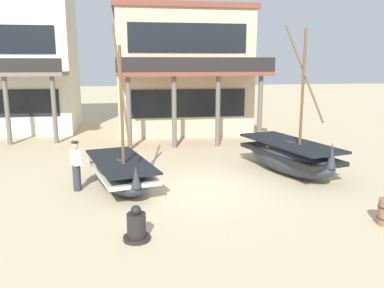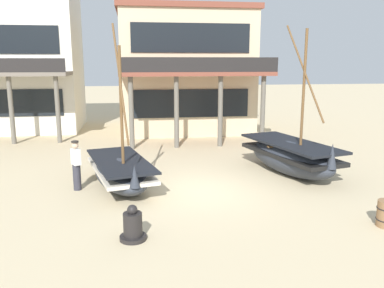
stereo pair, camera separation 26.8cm
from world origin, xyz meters
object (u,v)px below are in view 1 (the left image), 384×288
object	(u,v)px
fishing_boat_near_left	(120,172)
harbor_building_main	(180,70)
fishing_boat_centre_large	(289,156)
capstan_winch	(136,227)
fisherman_by_hull	(76,166)
harbor_building_annex	(4,42)

from	to	relation	value
fishing_boat_near_left	harbor_building_main	bearing A→B (deg)	72.56
fishing_boat_centre_large	capstan_winch	bearing A→B (deg)	-140.29
fisherman_by_hull	harbor_building_annex	distance (m)	15.11
fishing_boat_near_left	harbor_building_annex	xyz separation A→B (m)	(-6.92, 13.18, 4.88)
harbor_building_annex	fisherman_by_hull	bearing A→B (deg)	-67.62
capstan_winch	harbor_building_main	distance (m)	16.88
fishing_boat_near_left	harbor_building_annex	bearing A→B (deg)	117.71
fishing_boat_centre_large	harbor_building_main	distance (m)	11.90
fishing_boat_centre_large	harbor_building_main	xyz separation A→B (m)	(-2.69, 11.19, 3.02)
fisherman_by_hull	capstan_winch	bearing A→B (deg)	-66.10
capstan_winch	fishing_boat_centre_large	bearing A→B (deg)	39.71
capstan_winch	fisherman_by_hull	bearing A→B (deg)	113.90
fishing_boat_centre_large	fisherman_by_hull	xyz separation A→B (m)	(-7.87, -0.85, 0.14)
fishing_boat_near_left	capstan_winch	xyz separation A→B (m)	(0.40, -4.30, -0.20)
capstan_winch	harbor_building_annex	xyz separation A→B (m)	(-7.33, 17.48, 5.08)
fishing_boat_near_left	harbor_building_annex	world-z (taller)	harbor_building_annex
harbor_building_main	harbor_building_annex	size ratio (longest dim) A/B	0.90
fishing_boat_centre_large	fisherman_by_hull	bearing A→B (deg)	-173.87
fishing_boat_near_left	fishing_boat_centre_large	xyz separation A→B (m)	(6.43, 0.71, 0.15)
fishing_boat_near_left	fisherman_by_hull	distance (m)	1.48
fishing_boat_near_left	fisherman_by_hull	xyz separation A→B (m)	(-1.44, -0.14, 0.29)
fishing_boat_near_left	harbor_building_main	size ratio (longest dim) A/B	0.56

